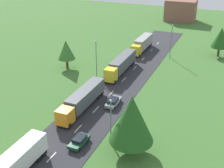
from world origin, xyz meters
The scene contains 14 objects.
road centered at (0.00, 24.50, 0.03)m, with size 10.00×140.00×0.06m, color #2B2B30.
lane_marking_centre centered at (0.00, 20.49, 0.07)m, with size 0.16×121.45×0.01m.
truck_second centered at (-2.41, 36.53, 2.06)m, with size 2.50×14.40×3.46m.
truck_third centered at (-2.17, 55.19, 2.14)m, with size 2.61×14.67×3.60m.
truck_fourth centered at (-2.39, 72.13, 2.17)m, with size 2.63×12.48×3.72m.
car_third centered at (2.30, 26.66, 0.77)m, with size 1.91×4.02×1.33m.
car_fourth centered at (2.30, 39.85, 0.80)m, with size 1.90×4.48×1.38m.
lamppost_second centered at (6.49, 29.06, 4.29)m, with size 0.36×0.36×7.64m.
lamppost_third centered at (-6.29, 50.34, 4.90)m, with size 0.36×0.36×8.82m.
lamppost_fourth centered at (6.25, 69.47, 5.07)m, with size 0.36×0.36×9.17m.
tree_oak centered at (-15.35, 52.43, 4.70)m, with size 4.18×4.18×7.04m.
tree_birch centered at (18.09, 75.97, 5.23)m, with size 4.84×4.84×7.92m.
tree_elm centered at (10.05, 28.10, 5.81)m, with size 6.42×6.42×9.35m.
distant_building centered at (0.15, 113.09, 4.01)m, with size 11.49×8.06×8.02m, color brown.
Camera 1 is at (21.05, -4.41, 27.67)m, focal length 46.68 mm.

